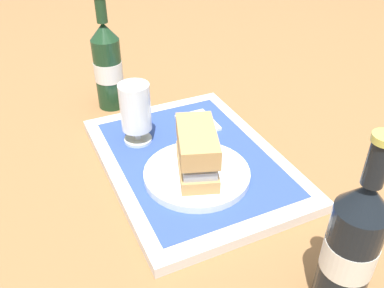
% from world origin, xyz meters
% --- Properties ---
extents(ground_plane, '(3.00, 3.00, 0.00)m').
position_xyz_m(ground_plane, '(0.00, 0.00, 0.00)').
color(ground_plane, olive).
extents(tray, '(0.44, 0.32, 0.02)m').
position_xyz_m(tray, '(0.00, 0.00, 0.01)').
color(tray, silver).
rests_on(tray, ground_plane).
extents(placemat, '(0.38, 0.27, 0.00)m').
position_xyz_m(placemat, '(0.00, 0.00, 0.02)').
color(placemat, '#2D4793').
rests_on(placemat, tray).
extents(plate, '(0.19, 0.19, 0.01)m').
position_xyz_m(plate, '(-0.06, 0.02, 0.03)').
color(plate, white).
rests_on(plate, placemat).
extents(sandwich, '(0.14, 0.10, 0.08)m').
position_xyz_m(sandwich, '(-0.06, 0.02, 0.08)').
color(sandwich, tan).
rests_on(sandwich, plate).
extents(beer_glass, '(0.06, 0.06, 0.12)m').
position_xyz_m(beer_glass, '(0.10, 0.08, 0.09)').
color(beer_glass, silver).
rests_on(beer_glass, placemat).
extents(napkin_folded, '(0.09, 0.07, 0.01)m').
position_xyz_m(napkin_folded, '(0.10, -0.06, 0.02)').
color(napkin_folded, white).
rests_on(napkin_folded, placemat).
extents(beer_bottle, '(0.07, 0.07, 0.27)m').
position_xyz_m(beer_bottle, '(0.30, 0.07, 0.10)').
color(beer_bottle, '#19381E').
rests_on(beer_bottle, ground_plane).
extents(second_bottle, '(0.07, 0.07, 0.27)m').
position_xyz_m(second_bottle, '(-0.35, -0.05, 0.10)').
color(second_bottle, black).
rests_on(second_bottle, ground_plane).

